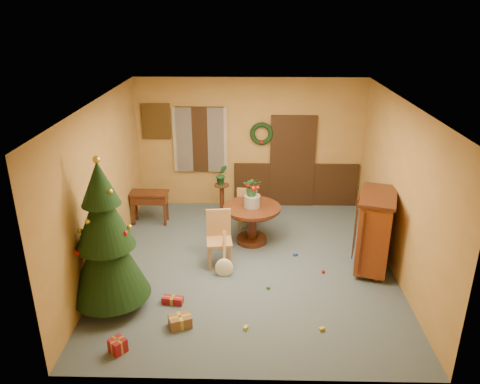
{
  "coord_description": "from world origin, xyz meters",
  "views": [
    {
      "loc": [
        0.01,
        -7.26,
        4.34
      ],
      "look_at": [
        -0.17,
        0.4,
        1.24
      ],
      "focal_mm": 35.0,
      "sensor_mm": 36.0,
      "label": 1
    }
  ],
  "objects_px": {
    "dining_table": "(252,217)",
    "writing_desk": "(150,200)",
    "christmas_tree": "(106,239)",
    "chair_near": "(219,236)",
    "sideboard": "(375,230)"
  },
  "relations": [
    {
      "from": "dining_table",
      "to": "writing_desk",
      "type": "height_order",
      "value": "dining_table"
    },
    {
      "from": "dining_table",
      "to": "writing_desk",
      "type": "distance_m",
      "value": 2.29
    },
    {
      "from": "dining_table",
      "to": "christmas_tree",
      "type": "distance_m",
      "value": 3.09
    },
    {
      "from": "chair_near",
      "to": "christmas_tree",
      "type": "bearing_deg",
      "value": -139.4
    },
    {
      "from": "dining_table",
      "to": "writing_desk",
      "type": "bearing_deg",
      "value": 159.06
    },
    {
      "from": "chair_near",
      "to": "writing_desk",
      "type": "xyz_separation_m",
      "value": [
        -1.56,
        1.63,
        -0.01
      ]
    },
    {
      "from": "dining_table",
      "to": "writing_desk",
      "type": "xyz_separation_m",
      "value": [
        -2.14,
        0.82,
        -0.0
      ]
    },
    {
      "from": "chair_near",
      "to": "christmas_tree",
      "type": "xyz_separation_m",
      "value": [
        -1.55,
        -1.33,
        0.61
      ]
    },
    {
      "from": "chair_near",
      "to": "writing_desk",
      "type": "height_order",
      "value": "chair_near"
    },
    {
      "from": "sideboard",
      "to": "chair_near",
      "type": "bearing_deg",
      "value": 177.62
    },
    {
      "from": "chair_near",
      "to": "dining_table",
      "type": "bearing_deg",
      "value": 54.17
    },
    {
      "from": "sideboard",
      "to": "writing_desk",
      "type": "bearing_deg",
      "value": 157.72
    },
    {
      "from": "christmas_tree",
      "to": "dining_table",
      "type": "bearing_deg",
      "value": 45.03
    },
    {
      "from": "chair_near",
      "to": "writing_desk",
      "type": "distance_m",
      "value": 2.25
    },
    {
      "from": "writing_desk",
      "to": "sideboard",
      "type": "height_order",
      "value": "sideboard"
    }
  ]
}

